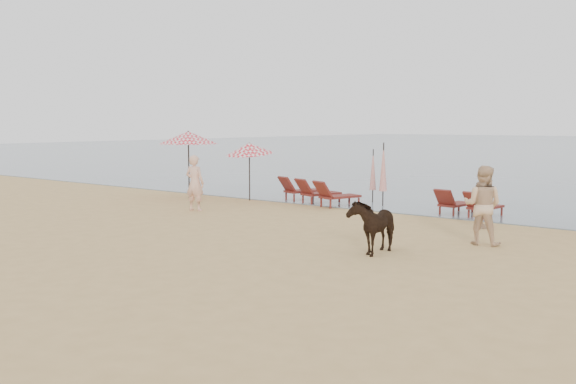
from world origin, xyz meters
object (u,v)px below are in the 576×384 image
object	(u,v)px
umbrella_open_left_b	(249,149)
beachgoer_left	(195,183)
umbrella_closed_left	(373,170)
lounger_cluster_right	(467,204)
cow	(373,225)
beachgoer_right_b	(482,199)
umbrella_open_left_a	(188,138)
umbrella_closed_right	(383,167)
lounger_cluster_left	(316,192)
beachgoer_right_a	(483,205)

from	to	relation	value
umbrella_open_left_b	beachgoer_left	distance (m)	3.53
umbrella_closed_left	lounger_cluster_right	bearing A→B (deg)	-15.91
umbrella_closed_left	cow	size ratio (longest dim) A/B	1.35
umbrella_closed_left	beachgoer_right_b	world-z (taller)	umbrella_closed_left
beachgoer_right_b	umbrella_open_left_a	bearing A→B (deg)	41.53
umbrella_closed_right	lounger_cluster_left	bearing A→B (deg)	-161.09
lounger_cluster_left	umbrella_open_left_a	world-z (taller)	umbrella_open_left_a
umbrella_open_left_a	cow	world-z (taller)	umbrella_open_left_a
umbrella_closed_right	cow	xyz separation A→B (m)	(3.92, -7.33, -0.77)
cow	beachgoer_left	world-z (taller)	beachgoer_left
lounger_cluster_left	beachgoer_right_a	size ratio (longest dim) A/B	1.72
lounger_cluster_left	lounger_cluster_right	size ratio (longest dim) A/B	1.81
umbrella_open_left_b	beachgoer_right_b	world-z (taller)	umbrella_open_left_b
beachgoer_right_a	beachgoer_right_b	world-z (taller)	beachgoer_right_a
beachgoer_left	beachgoer_right_b	size ratio (longest dim) A/B	1.15
lounger_cluster_right	umbrella_closed_right	world-z (taller)	umbrella_closed_right
lounger_cluster_left	beachgoer_right_b	world-z (taller)	beachgoer_right_b
umbrella_open_left_b	umbrella_closed_left	distance (m)	4.77
umbrella_closed_left	beachgoer_right_a	world-z (taller)	umbrella_closed_left
cow	beachgoer_left	bearing A→B (deg)	158.58
umbrella_closed_left	cow	world-z (taller)	umbrella_closed_left
lounger_cluster_right	umbrella_closed_left	world-z (taller)	umbrella_closed_left
umbrella_open_left_b	beachgoer_right_b	bearing A→B (deg)	-5.86
lounger_cluster_right	umbrella_open_left_b	size ratio (longest dim) A/B	0.80
lounger_cluster_right	umbrella_open_left_b	world-z (taller)	umbrella_open_left_b
cow	beachgoer_left	distance (m)	8.76
umbrella_closed_left	beachgoer_right_a	size ratio (longest dim) A/B	1.04
umbrella_closed_left	beachgoer_left	size ratio (longest dim) A/B	1.06
beachgoer_left	lounger_cluster_right	bearing A→B (deg)	-162.51
umbrella_closed_left	beachgoer_right_b	bearing A→B (deg)	-30.22
beachgoer_right_a	umbrella_open_left_a	bearing A→B (deg)	-18.26
umbrella_closed_right	beachgoer_left	world-z (taller)	umbrella_closed_right
umbrella_open_left_a	beachgoer_right_a	xyz separation A→B (m)	(13.04, -2.51, -1.42)
umbrella_closed_left	umbrella_open_left_b	bearing A→B (deg)	-151.67
umbrella_open_left_a	beachgoer_left	size ratio (longest dim) A/B	1.41
umbrella_open_left_b	beachgoer_left	bearing A→B (deg)	-82.26
lounger_cluster_left	umbrella_closed_right	bearing A→B (deg)	37.34
beachgoer_right_a	beachgoer_right_b	xyz separation A→B (m)	(-0.93, 2.35, -0.15)
umbrella_closed_right	beachgoer_right_b	distance (m)	5.24
beachgoer_left	umbrella_open_left_b	bearing A→B (deg)	-93.56
umbrella_open_left_b	beachgoer_right_a	xyz separation A→B (m)	(10.48, -3.26, -1.03)
umbrella_open_left_a	umbrella_open_left_b	size ratio (longest dim) A/B	1.15
lounger_cluster_right	umbrella_open_left_a	distance (m)	11.21
lounger_cluster_left	umbrella_open_left_a	size ratio (longest dim) A/B	1.25
lounger_cluster_right	umbrella_open_left_b	bearing A→B (deg)	-165.53
cow	beachgoer_right_b	distance (m)	4.91
beachgoer_right_b	umbrella_closed_left	bearing A→B (deg)	12.05
lounger_cluster_left	umbrella_closed_right	size ratio (longest dim) A/B	1.46
cow	beachgoer_right_b	xyz separation A→B (m)	(0.67, 4.86, 0.19)
lounger_cluster_left	umbrella_open_left_a	distance (m)	5.73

